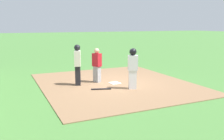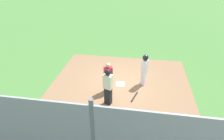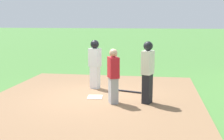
% 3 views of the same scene
% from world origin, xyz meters
% --- Properties ---
extents(ground_plane, '(140.00, 140.00, 0.00)m').
position_xyz_m(ground_plane, '(0.00, 0.00, 0.00)').
color(ground_plane, '#477A38').
extents(dirt_infield, '(7.20, 6.40, 0.03)m').
position_xyz_m(dirt_infield, '(0.00, 0.00, 0.01)').
color(dirt_infield, '#896647').
rests_on(dirt_infield, ground_plane).
extents(home_plate, '(0.49, 0.49, 0.02)m').
position_xyz_m(home_plate, '(0.00, 0.00, 0.04)').
color(home_plate, white).
rests_on(home_plate, dirt_infield).
extents(catcher, '(0.45, 0.39, 1.56)m').
position_xyz_m(catcher, '(-0.53, -0.65, 0.83)').
color(catcher, '#9E9EA3').
rests_on(catcher, dirt_infield).
extents(umpire, '(0.44, 0.37, 1.77)m').
position_xyz_m(umpire, '(-0.36, -1.60, 0.96)').
color(umpire, black).
rests_on(umpire, dirt_infield).
extents(runner, '(0.37, 0.45, 1.67)m').
position_xyz_m(runner, '(1.18, 0.25, 0.99)').
color(runner, silver).
rests_on(runner, dirt_infield).
extents(baseball_bat, '(0.30, 0.79, 0.06)m').
position_xyz_m(baseball_bat, '(0.79, -0.98, 0.06)').
color(baseball_bat, black).
rests_on(baseball_bat, dirt_infield).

